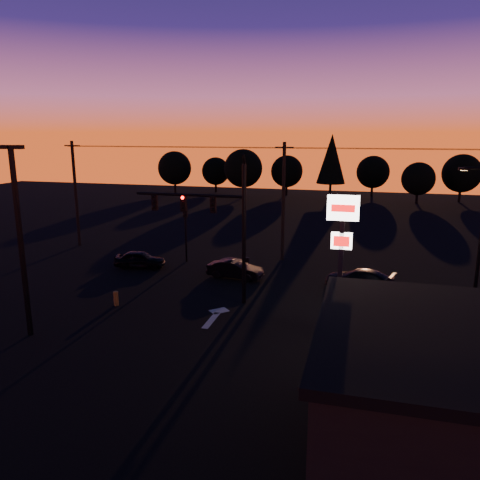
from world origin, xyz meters
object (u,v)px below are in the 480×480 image
(parking_lot_light, at_px, (19,230))
(suv_parked, at_px, (451,367))
(secondary_signal, at_px, (186,225))
(car_right, at_px, (359,279))
(bollard, at_px, (116,299))
(pylon_sign, at_px, (342,234))
(car_mid, at_px, (235,269))
(car_left, at_px, (140,259))
(streetlight, at_px, (480,235))
(traffic_signal_mast, at_px, (217,218))

(parking_lot_light, bearing_deg, suv_parked, 0.89)
(secondary_signal, height_order, car_right, secondary_signal)
(car_right, bearing_deg, bollard, -47.80)
(pylon_sign, relative_size, car_mid, 1.80)
(car_right, bearing_deg, suv_parked, 33.66)
(car_left, height_order, car_mid, car_mid)
(car_mid, bearing_deg, suv_parked, -127.16)
(pylon_sign, distance_m, streetlight, 8.00)
(secondary_signal, distance_m, car_right, 13.48)
(car_left, height_order, suv_parked, suv_parked)
(car_mid, xyz_separation_m, car_right, (8.20, -0.01, 0.00))
(parking_lot_light, relative_size, pylon_sign, 1.34)
(pylon_sign, relative_size, car_left, 1.86)
(bollard, bearing_deg, pylon_sign, -0.90)
(secondary_signal, relative_size, parking_lot_light, 0.48)
(car_right, bearing_deg, parking_lot_light, -37.96)
(car_mid, bearing_deg, streetlight, -95.64)
(parking_lot_light, xyz_separation_m, suv_parked, (19.09, 0.30, -4.52))
(secondary_signal, relative_size, pylon_sign, 0.64)
(traffic_signal_mast, relative_size, car_left, 2.35)
(parking_lot_light, bearing_deg, bollard, 66.62)
(streetlight, xyz_separation_m, bollard, (-19.38, -3.81, -4.01))
(bollard, xyz_separation_m, car_right, (13.41, 6.74, 0.22))
(pylon_sign, height_order, car_left, pylon_sign)
(car_mid, height_order, suv_parked, suv_parked)
(car_mid, bearing_deg, secondary_signal, 63.38)
(streetlight, relative_size, car_mid, 2.11)
(bollard, distance_m, car_mid, 8.53)
(bollard, bearing_deg, car_right, 26.69)
(traffic_signal_mast, relative_size, bollard, 10.49)
(traffic_signal_mast, xyz_separation_m, parking_lot_light, (-7.40, -6.99, 0.33))
(car_mid, bearing_deg, parking_lot_light, 153.76)
(car_right, distance_m, suv_parked, 11.72)
(parking_lot_light, relative_size, suv_parked, 1.69)
(secondary_signal, height_order, pylon_sign, pylon_sign)
(streetlight, xyz_separation_m, suv_parked, (-2.32, -8.20, -3.67))
(car_left, relative_size, car_mid, 0.96)
(traffic_signal_mast, xyz_separation_m, streetlight, (14.01, 1.51, -0.52))
(parking_lot_light, relative_size, streetlight, 1.14)
(suv_parked, bearing_deg, secondary_signal, 108.72)
(traffic_signal_mast, height_order, secondary_signal, traffic_signal_mast)
(car_left, relative_size, car_right, 0.84)
(bollard, distance_m, car_left, 7.69)
(secondary_signal, height_order, car_left, secondary_signal)
(parking_lot_light, distance_m, car_right, 19.77)
(traffic_signal_mast, relative_size, streetlight, 1.07)
(parking_lot_light, distance_m, bollard, 7.06)
(bollard, xyz_separation_m, car_mid, (5.21, 6.75, 0.21))
(bollard, bearing_deg, secondary_signal, 87.25)
(traffic_signal_mast, distance_m, secondary_signal, 9.19)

